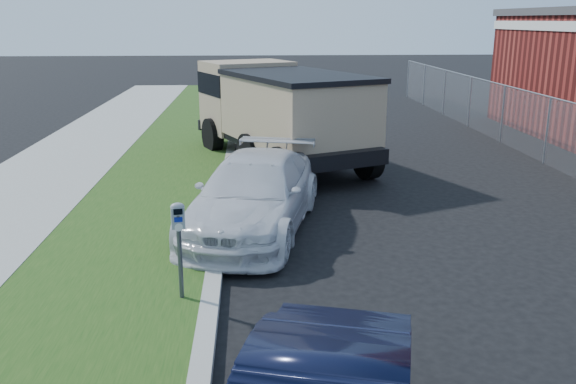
{
  "coord_description": "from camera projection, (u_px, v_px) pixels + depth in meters",
  "views": [
    {
      "loc": [
        -2.01,
        -8.83,
        3.79
      ],
      "look_at": [
        -1.4,
        1.0,
        1.0
      ],
      "focal_mm": 38.0,
      "sensor_mm": 36.0,
      "label": 1
    }
  ],
  "objects": [
    {
      "name": "chainlink_fence",
      "position": [
        549.0,
        117.0,
        16.36
      ],
      "size": [
        0.06,
        30.06,
        30.0
      ],
      "color": "slate",
      "rests_on": "ground"
    },
    {
      "name": "dump_truck",
      "position": [
        277.0,
        109.0,
        16.48
      ],
      "size": [
        4.85,
        7.07,
        2.61
      ],
      "rotation": [
        0.0,
        0.0,
        0.41
      ],
      "color": "black",
      "rests_on": "ground"
    },
    {
      "name": "ground",
      "position": [
        380.0,
        268.0,
        9.63
      ],
      "size": [
        120.0,
        120.0,
        0.0
      ],
      "primitive_type": "plane",
      "color": "black",
      "rests_on": "ground"
    },
    {
      "name": "parking_meter",
      "position": [
        179.0,
        230.0,
        8.08
      ],
      "size": [
        0.21,
        0.16,
        1.35
      ],
      "rotation": [
        0.0,
        0.0,
        0.19
      ],
      "color": "#3F4247",
      "rests_on": "ground"
    },
    {
      "name": "streetside",
      "position": [
        59.0,
        230.0,
        11.2
      ],
      "size": [
        6.12,
        50.0,
        0.15
      ],
      "color": "gray",
      "rests_on": "ground"
    },
    {
      "name": "white_wagon",
      "position": [
        254.0,
        194.0,
        11.27
      ],
      "size": [
        3.01,
        5.06,
        1.37
      ],
      "primitive_type": "imported",
      "rotation": [
        0.0,
        0.0,
        -0.24
      ],
      "color": "silver",
      "rests_on": "ground"
    }
  ]
}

